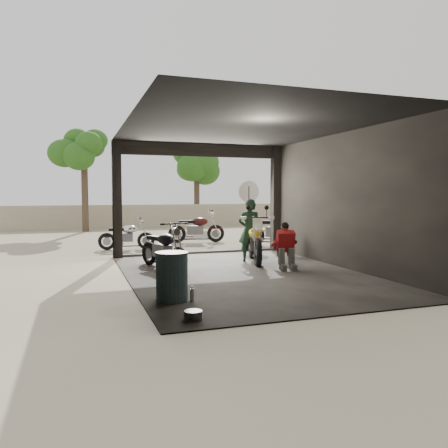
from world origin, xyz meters
TOP-DOWN VIEW (x-y plane):
  - ground at (0.00, 0.00)m, footprint 80.00×80.00m
  - garage at (0.00, 0.55)m, footprint 7.00×7.13m
  - boundary_wall at (0.00, 14.00)m, footprint 18.00×0.30m
  - tree_left at (-3.00, 12.50)m, footprint 2.20×2.20m
  - tree_right at (2.80, 14.00)m, footprint 2.20×2.20m
  - main_bike at (0.86, 1.43)m, footprint 1.25×1.98m
  - left_bike at (-1.53, 1.29)m, footprint 1.23×1.79m
  - outside_bike_a at (-1.95, 5.16)m, footprint 1.59×0.83m
  - outside_bike_b at (0.68, 6.36)m, footprint 1.85×0.95m
  - outside_bike_c at (2.94, 4.42)m, footprint 1.98×1.72m
  - rider at (0.78, 1.57)m, footprint 0.70×0.58m
  - mechanic at (1.16, 0.24)m, footprint 0.70×0.84m
  - stool at (2.00, 1.96)m, footprint 0.38×0.38m
  - helmet at (2.06, 1.95)m, footprint 0.34×0.35m
  - oil_drum at (-2.00, -1.85)m, footprint 0.65×0.65m
  - sign_post at (2.12, 4.93)m, footprint 0.73×0.08m

SIDE VIEW (x-z plane):
  - ground at x=0.00m, z-range 0.00..0.00m
  - oil_drum at x=-2.00m, z-range 0.00..0.81m
  - stool at x=2.00m, z-range 0.19..0.71m
  - outside_bike_a at x=-1.95m, z-range 0.00..1.03m
  - mechanic at x=1.16m, z-range 0.00..1.06m
  - left_bike at x=-1.53m, z-range 0.00..1.12m
  - boundary_wall at x=0.00m, z-range 0.00..1.20m
  - outside_bike_b at x=0.68m, z-range 0.00..1.20m
  - main_bike at x=0.86m, z-range 0.00..1.23m
  - outside_bike_c at x=2.94m, z-range 0.00..1.27m
  - helmet at x=2.06m, z-range 0.52..0.78m
  - rider at x=0.78m, z-range 0.00..1.63m
  - garage at x=0.00m, z-range -0.32..2.88m
  - sign_post at x=2.12m, z-range 0.37..2.57m
  - tree_right at x=2.80m, z-range 1.06..6.06m
  - tree_left at x=-3.00m, z-range 1.19..6.79m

